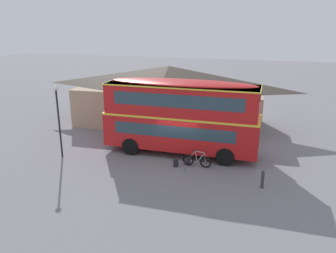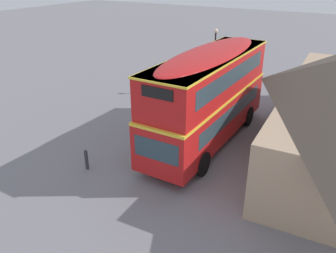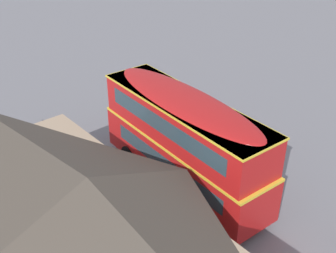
{
  "view_description": "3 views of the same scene",
  "coord_description": "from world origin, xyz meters",
  "px_view_note": "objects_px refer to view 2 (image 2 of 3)",
  "views": [
    {
      "loc": [
        5.03,
        -19.0,
        8.18
      ],
      "look_at": [
        -0.34,
        -1.2,
        2.39
      ],
      "focal_mm": 35.99,
      "sensor_mm": 36.0,
      "label": 1
    },
    {
      "loc": [
        14.66,
        7.29,
        8.33
      ],
      "look_at": [
        2.03,
        -0.25,
        1.43
      ],
      "focal_mm": 36.65,
      "sensor_mm": 36.0,
      "label": 2
    },
    {
      "loc": [
        -12.83,
        11.48,
        12.87
      ],
      "look_at": [
        1.59,
        0.48,
        2.38
      ],
      "focal_mm": 44.92,
      "sensor_mm": 36.0,
      "label": 3
    }
  ],
  "objects_px": {
    "kerb_bollard": "(86,159)",
    "water_bottle_blue_sports": "(152,135)",
    "double_decker_bus": "(209,93)",
    "backpack_on_ground": "(169,129)",
    "street_lamp": "(215,54)",
    "touring_bicycle": "(163,137)"
  },
  "relations": [
    {
      "from": "backpack_on_ground",
      "to": "street_lamp",
      "type": "relative_size",
      "value": 0.11
    },
    {
      "from": "double_decker_bus",
      "to": "backpack_on_ground",
      "type": "xyz_separation_m",
      "value": [
        0.26,
        -2.15,
        -2.38
      ]
    },
    {
      "from": "double_decker_bus",
      "to": "backpack_on_ground",
      "type": "relative_size",
      "value": 19.02
    },
    {
      "from": "double_decker_bus",
      "to": "backpack_on_ground",
      "type": "height_order",
      "value": "double_decker_bus"
    },
    {
      "from": "kerb_bollard",
      "to": "touring_bicycle",
      "type": "bearing_deg",
      "value": 156.77
    },
    {
      "from": "double_decker_bus",
      "to": "street_lamp",
      "type": "distance_m",
      "value": 7.57
    },
    {
      "from": "street_lamp",
      "to": "touring_bicycle",
      "type": "bearing_deg",
      "value": 6.66
    },
    {
      "from": "backpack_on_ground",
      "to": "water_bottle_blue_sports",
      "type": "xyz_separation_m",
      "value": [
        0.73,
        -0.6,
        -0.17
      ]
    },
    {
      "from": "water_bottle_blue_sports",
      "to": "touring_bicycle",
      "type": "bearing_deg",
      "value": 67.06
    },
    {
      "from": "backpack_on_ground",
      "to": "water_bottle_blue_sports",
      "type": "relative_size",
      "value": 2.39
    },
    {
      "from": "kerb_bollard",
      "to": "water_bottle_blue_sports",
      "type": "bearing_deg",
      "value": 170.26
    },
    {
      "from": "touring_bicycle",
      "to": "water_bottle_blue_sports",
      "type": "xyz_separation_m",
      "value": [
        -0.39,
        -0.92,
        -0.27
      ]
    },
    {
      "from": "touring_bicycle",
      "to": "water_bottle_blue_sports",
      "type": "distance_m",
      "value": 1.04
    },
    {
      "from": "kerb_bollard",
      "to": "backpack_on_ground",
      "type": "bearing_deg",
      "value": 165.09
    },
    {
      "from": "touring_bicycle",
      "to": "water_bottle_blue_sports",
      "type": "relative_size",
      "value": 8.11
    },
    {
      "from": "double_decker_bus",
      "to": "kerb_bollard",
      "type": "height_order",
      "value": "double_decker_bus"
    },
    {
      "from": "kerb_bollard",
      "to": "street_lamp",
      "type": "bearing_deg",
      "value": 176.87
    },
    {
      "from": "double_decker_bus",
      "to": "backpack_on_ground",
      "type": "bearing_deg",
      "value": -82.98
    },
    {
      "from": "touring_bicycle",
      "to": "backpack_on_ground",
      "type": "xyz_separation_m",
      "value": [
        -1.12,
        -0.33,
        -0.11
      ]
    },
    {
      "from": "backpack_on_ground",
      "to": "kerb_bollard",
      "type": "distance_m",
      "value": 5.15
    },
    {
      "from": "street_lamp",
      "to": "kerb_bollard",
      "type": "height_order",
      "value": "street_lamp"
    },
    {
      "from": "water_bottle_blue_sports",
      "to": "backpack_on_ground",
      "type": "bearing_deg",
      "value": 140.72
    }
  ]
}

